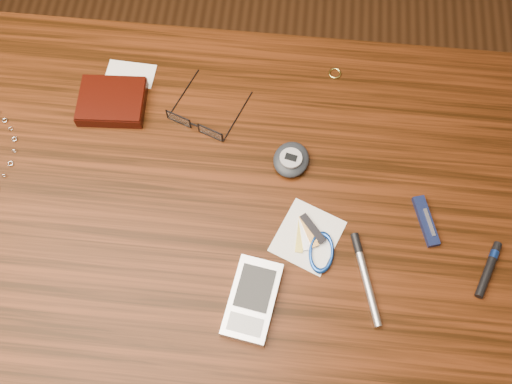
% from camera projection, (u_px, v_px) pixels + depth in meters
% --- Properties ---
extents(ground, '(3.80, 3.80, 0.00)m').
position_uv_depth(ground, '(240.00, 309.00, 1.60)').
color(ground, '#472814').
rests_on(ground, ground).
extents(desk, '(1.00, 0.70, 0.75)m').
position_uv_depth(desk, '(230.00, 226.00, 1.01)').
color(desk, '#3C1909').
rests_on(desk, ground).
extents(wallet_and_card, '(0.12, 0.14, 0.02)m').
position_uv_depth(wallet_and_card, '(112.00, 101.00, 0.98)').
color(wallet_and_card, black).
rests_on(wallet_and_card, desk).
extents(eyeglasses, '(0.14, 0.14, 0.02)m').
position_uv_depth(eyeglasses, '(196.00, 123.00, 0.96)').
color(eyeglasses, black).
rests_on(eyeglasses, desk).
extents(gold_ring, '(0.03, 0.03, 0.00)m').
position_uv_depth(gold_ring, '(335.00, 73.00, 1.02)').
color(gold_ring, '#E3D461').
rests_on(gold_ring, desk).
extents(pda_phone, '(0.08, 0.13, 0.02)m').
position_uv_depth(pda_phone, '(252.00, 299.00, 0.84)').
color(pda_phone, silver).
rests_on(pda_phone, desk).
extents(pedometer, '(0.07, 0.08, 0.03)m').
position_uv_depth(pedometer, '(291.00, 159.00, 0.93)').
color(pedometer, black).
rests_on(pedometer, desk).
extents(notepad_keys, '(0.12, 0.13, 0.01)m').
position_uv_depth(notepad_keys, '(315.00, 244.00, 0.88)').
color(notepad_keys, white).
rests_on(notepad_keys, desk).
extents(pocket_knife, '(0.04, 0.09, 0.01)m').
position_uv_depth(pocket_knife, '(426.00, 221.00, 0.90)').
color(pocket_knife, '#0F1A36').
rests_on(pocket_knife, desk).
extents(silver_pen, '(0.05, 0.14, 0.01)m').
position_uv_depth(silver_pen, '(364.00, 271.00, 0.86)').
color(silver_pen, '#B0B0B5').
rests_on(silver_pen, desk).
extents(black_blue_pen, '(0.05, 0.09, 0.01)m').
position_uv_depth(black_blue_pen, '(489.00, 268.00, 0.86)').
color(black_blue_pen, black).
rests_on(black_blue_pen, desk).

